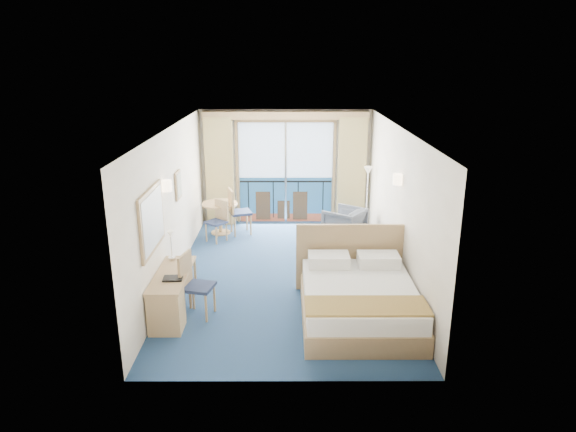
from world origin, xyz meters
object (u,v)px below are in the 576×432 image
object	(u,v)px
armchair	(344,224)
round_table	(220,210)
table_chair_b	(218,218)
floor_lamp	(368,183)
desk_chair	(193,281)
nightstand	(382,262)
table_chair_a	(237,209)
bed	(358,298)
desk	(168,303)

from	to	relation	value
armchair	round_table	bearing A→B (deg)	-61.92
round_table	table_chair_b	distance (m)	0.46
floor_lamp	desk_chair	size ratio (longest dim) A/B	1.52
nightstand	round_table	bearing A→B (deg)	143.48
table_chair_a	table_chair_b	size ratio (longest dim) A/B	1.17
floor_lamp	round_table	bearing A→B (deg)	-179.82
floor_lamp	round_table	world-z (taller)	floor_lamp
bed	floor_lamp	xyz separation A→B (m)	(0.70, 3.97, 0.84)
armchair	desk_chair	world-z (taller)	desk_chair
desk_chair	table_chair_b	xyz separation A→B (m)	(-0.05, 3.40, -0.07)
nightstand	desk_chair	xyz separation A→B (m)	(-3.17, -1.46, 0.29)
table_chair_b	round_table	bearing A→B (deg)	131.32
bed	nightstand	world-z (taller)	bed
bed	table_chair_a	size ratio (longest dim) A/B	2.12
nightstand	round_table	size ratio (longest dim) A/B	0.72
table_chair_a	table_chair_b	bearing A→B (deg)	121.04
bed	desk_chair	world-z (taller)	bed
desk	table_chair_b	bearing A→B (deg)	85.76
bed	table_chair_a	distance (m)	4.51
table_chair_a	round_table	bearing A→B (deg)	64.66
armchair	round_table	xyz separation A→B (m)	(-2.78, 0.40, 0.19)
armchair	floor_lamp	size ratio (longest dim) A/B	0.50
table_chair_a	desk	bearing A→B (deg)	153.35
bed	table_chair_b	distance (m)	4.35
bed	table_chair_b	size ratio (longest dim) A/B	2.49
desk_chair	table_chair_a	world-z (taller)	table_chair_a
armchair	floor_lamp	bearing A→B (deg)	163.90
armchair	table_chair_a	xyz separation A→B (m)	(-2.39, 0.35, 0.24)
nightstand	desk	xyz separation A→B (m)	(-3.50, -1.82, 0.09)
round_table	floor_lamp	bearing A→B (deg)	0.18
table_chair_b	desk	bearing A→B (deg)	-55.89
round_table	table_chair_a	size ratio (longest dim) A/B	0.76
armchair	table_chair_b	world-z (taller)	table_chair_b
round_table	desk	bearing A→B (deg)	-93.45
floor_lamp	round_table	distance (m)	3.37
desk_chair	nightstand	bearing A→B (deg)	-52.21
nightstand	table_chair_b	distance (m)	3.77
nightstand	round_table	distance (m)	4.05
desk	round_table	world-z (taller)	round_table
bed	desk_chair	distance (m)	2.55
floor_lamp	desk	bearing A→B (deg)	-130.12
round_table	table_chair_b	xyz separation A→B (m)	(0.02, -0.46, -0.04)
table_chair_b	floor_lamp	bearing A→B (deg)	46.51
desk	armchair	bearing A→B (deg)	51.57
armchair	desk_chair	size ratio (longest dim) A/B	0.77
nightstand	bed	bearing A→B (deg)	-112.30
bed	round_table	size ratio (longest dim) A/B	2.80
desk_chair	table_chair_a	size ratio (longest dim) A/B	0.97
bed	table_chair_b	bearing A→B (deg)	126.44
desk	table_chair_b	world-z (taller)	table_chair_b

